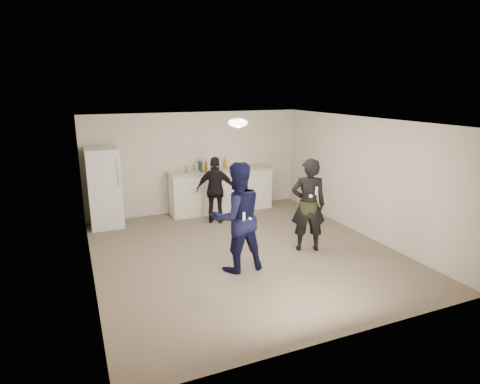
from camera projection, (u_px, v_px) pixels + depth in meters
name	position (u px, v px, depth m)	size (l,w,h in m)	color
floor	(244.00, 252.00, 7.75)	(6.00, 6.00, 0.00)	#6B5B4C
ceiling	(244.00, 121.00, 7.12)	(6.00, 6.00, 0.00)	silver
wall_back	(197.00, 162.00, 10.11)	(6.00, 6.00, 0.00)	beige
wall_front	(345.00, 246.00, 4.77)	(6.00, 6.00, 0.00)	beige
wall_left	(87.00, 206.00, 6.40)	(6.00, 6.00, 0.00)	beige
wall_right	(363.00, 177.00, 8.48)	(6.00, 6.00, 0.00)	beige
counter	(222.00, 191.00, 10.20)	(2.60, 0.56, 1.05)	white
counter_top	(221.00, 170.00, 10.06)	(2.68, 0.64, 0.04)	beige
fridge	(104.00, 188.00, 8.98)	(0.70, 0.70, 1.80)	white
fridge_handle	(118.00, 173.00, 8.65)	(0.02, 0.02, 0.60)	#B4B4B8
ceiling_dome	(238.00, 123.00, 7.40)	(0.36, 0.36, 0.16)	white
shaker	(186.00, 169.00, 9.63)	(0.08, 0.08, 0.17)	#B1B1B5
man	(237.00, 217.00, 6.79)	(0.92, 0.72, 1.90)	#0F1241
woman	(308.00, 205.00, 7.65)	(0.66, 0.43, 1.82)	black
camo_shorts	(308.00, 208.00, 7.66)	(0.34, 0.34, 0.28)	#2C3518
spectator	(216.00, 190.00, 9.26)	(0.91, 0.38, 1.56)	black
remote_man	(244.00, 216.00, 6.51)	(0.04, 0.04, 0.15)	white
nunchuk_man	(250.00, 219.00, 6.60)	(0.07, 0.07, 0.07)	white
remote_woman	(317.00, 191.00, 7.34)	(0.04, 0.04, 0.15)	silver
nunchuk_woman	(311.00, 196.00, 7.35)	(0.07, 0.07, 0.07)	white
bottle_cluster	(207.00, 166.00, 9.89)	(0.82, 0.40, 0.26)	#9D6E16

